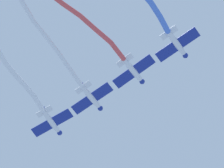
{
  "coord_description": "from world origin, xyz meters",
  "views": [
    {
      "loc": [
        -22.28,
        -23.88,
        2.09
      ],
      "look_at": [
        0.64,
        -3.65,
        76.76
      ],
      "focal_mm": 79.58,
      "sensor_mm": 36.0,
      "label": 1
    }
  ],
  "objects_px": {
    "airplane_left_wing": "(134,71)",
    "airplane_right_wing": "(92,98)",
    "airplane_slot": "(52,122)",
    "airplane_lead": "(177,44)"
  },
  "relations": [
    {
      "from": "airplane_lead",
      "to": "airplane_slot",
      "type": "height_order",
      "value": "airplane_slot"
    },
    {
      "from": "airplane_right_wing",
      "to": "airplane_slot",
      "type": "distance_m",
      "value": 8.23
    },
    {
      "from": "airplane_lead",
      "to": "airplane_slot",
      "type": "distance_m",
      "value": 24.66
    },
    {
      "from": "airplane_lead",
      "to": "airplane_right_wing",
      "type": "relative_size",
      "value": 1.0
    },
    {
      "from": "airplane_left_wing",
      "to": "airplane_right_wing",
      "type": "bearing_deg",
      "value": 93.58
    },
    {
      "from": "airplane_right_wing",
      "to": "airplane_left_wing",
      "type": "bearing_deg",
      "value": -87.92
    },
    {
      "from": "airplane_left_wing",
      "to": "airplane_right_wing",
      "type": "relative_size",
      "value": 1.0
    },
    {
      "from": "airplane_lead",
      "to": "airplane_slot",
      "type": "bearing_deg",
      "value": 92.35
    },
    {
      "from": "airplane_lead",
      "to": "airplane_right_wing",
      "type": "xyz_separation_m",
      "value": [
        -2.06,
        16.3,
        0.0
      ]
    },
    {
      "from": "airplane_lead",
      "to": "airplane_slot",
      "type": "relative_size",
      "value": 0.99
    }
  ]
}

